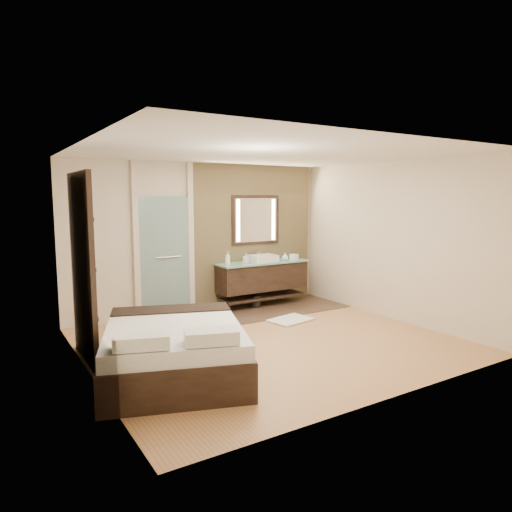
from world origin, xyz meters
TOP-DOWN VIEW (x-y plane):
  - floor at (0.00, 0.00)m, footprint 5.00×5.00m
  - tile_strip at (0.60, 1.60)m, footprint 3.80×1.30m
  - stone_wall at (1.10, 2.21)m, footprint 2.60×0.08m
  - vanity at (1.10, 1.92)m, footprint 1.85×0.55m
  - mirror_unit at (1.10, 2.16)m, footprint 1.06×0.04m
  - frosted_door at (-0.75, 2.20)m, footprint 1.10×0.12m
  - shoji_partition at (-2.43, 0.60)m, footprint 0.06×1.20m
  - bed at (-1.65, -0.47)m, footprint 2.13×2.37m
  - bath_mat at (0.93, 0.75)m, footprint 0.80×0.63m
  - waste_bin at (0.91, 1.85)m, footprint 0.23×0.23m
  - tissue_box at (1.81, 1.86)m, footprint 0.14×0.14m
  - soap_bottle_a at (0.32, 1.87)m, footprint 0.12×0.12m
  - soap_bottle_b at (0.72, 1.90)m, footprint 0.10×0.11m
  - soap_bottle_c at (1.56, 1.82)m, footprint 0.14×0.14m
  - cup at (1.83, 1.95)m, footprint 0.14×0.14m

SIDE VIEW (x-z plane):
  - floor at x=0.00m, z-range 0.00..0.00m
  - tile_strip at x=0.60m, z-range 0.00..0.01m
  - bath_mat at x=0.93m, z-range 0.01..0.03m
  - waste_bin at x=0.91m, z-range 0.00..0.23m
  - bed at x=-1.65m, z-range -0.06..0.69m
  - vanity at x=1.10m, z-range 0.14..1.02m
  - cup at x=1.83m, z-range 0.86..0.96m
  - tissue_box at x=1.81m, z-range 0.86..0.97m
  - soap_bottle_c at x=1.56m, z-range 0.86..1.02m
  - soap_bottle_b at x=0.72m, z-range 0.86..1.05m
  - soap_bottle_a at x=0.32m, z-range 0.86..1.11m
  - frosted_door at x=-0.75m, z-range -0.21..2.49m
  - shoji_partition at x=-2.43m, z-range 0.01..2.41m
  - stone_wall at x=1.10m, z-range 0.00..2.70m
  - mirror_unit at x=1.10m, z-range 1.17..2.13m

